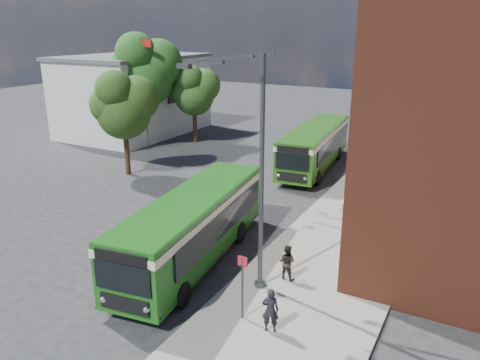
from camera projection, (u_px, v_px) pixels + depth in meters
The scene contains 14 objects.
ground at pixel (181, 242), 22.44m from camera, with size 120.00×120.00×0.00m, color #242427.
pavement at pixel (368, 211), 25.93m from camera, with size 6.00×48.00×0.15m, color gray.
kerb_line at pixel (316, 203), 27.33m from camera, with size 0.12×48.00×0.01m, color beige.
white_building at pixel (134, 95), 44.46m from camera, with size 9.40×13.40×7.30m.
flagpole at pixel (145, 91), 37.38m from camera, with size 0.95×0.10×9.00m.
street_lamp at pixel (253, 172), 17.08m from camera, with size 2.96×2.38×9.00m.
bus_stop_sign at pixel (243, 283), 15.93m from camera, with size 0.35×0.08×2.52m.
bus_front at pixel (193, 222), 20.09m from camera, with size 3.87×10.80×3.02m.
bus_rear at pixel (315, 143), 33.64m from camera, with size 3.61×11.61×3.02m.
pedestrian_a at pixel (270, 310), 15.42m from camera, with size 0.57×0.38×1.57m, color black.
pedestrian_b at pixel (287, 262), 18.68m from camera, with size 0.71×0.56×1.47m, color black.
tree_left at pixel (123, 104), 31.16m from camera, with size 4.26×4.05×7.20m.
tree_mid at pixel (145, 70), 38.73m from camera, with size 5.61×5.33×9.46m.
tree_right at pixel (194, 90), 40.31m from camera, with size 4.05×3.85×6.84m.
Camera 1 is at (12.20, -16.57, 9.85)m, focal length 35.00 mm.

